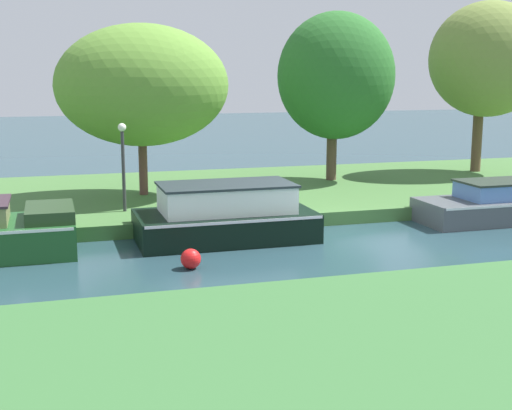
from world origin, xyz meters
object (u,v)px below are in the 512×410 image
Objects in this scene: mooring_post_near at (482,189)px; black_cruiser at (226,216)px; willow_tree_centre at (337,76)px; channel_buoy at (191,259)px; lamp_post at (123,155)px; willow_tree_right at (489,60)px; willow_tree_left at (143,85)px.

black_cruiser is at bearing -170.30° from mooring_post_near.
channel_buoy is (-7.28, -8.88, -4.04)m from willow_tree_centre.
black_cruiser reaches higher than channel_buoy.
channel_buoy is at bearing -129.35° from willow_tree_centre.
mooring_post_near is 11.12m from channel_buoy.
lamp_post is at bearing 131.08° from black_cruiser.
willow_tree_right is 14.59× the size of channel_buoy.
willow_tree_centre is 12.17m from channel_buoy.
willow_tree_left is at bearing 106.13° from black_cruiser.
mooring_post_near is at bearing -6.00° from lamp_post.
black_cruiser is at bearing -132.42° from willow_tree_centre.
channel_buoy is at bearing -146.54° from willow_tree_right.
willow_tree_right is at bearing 55.51° from mooring_post_near.
willow_tree_centre is 6.77m from mooring_post_near.
channel_buoy is (-1.45, -2.50, -0.43)m from black_cruiser.
channel_buoy is (0.91, -5.20, -1.81)m from lamp_post.
lamp_post is at bearing 174.00° from mooring_post_near.
willow_tree_centre reaches higher than black_cruiser.
willow_tree_centre reaches higher than mooring_post_near.
willow_tree_centre is 13.32× the size of channel_buoy.
black_cruiser is 14.78m from willow_tree_right.
mooring_post_near is at bearing -18.41° from willow_tree_left.
willow_tree_centre reaches higher than lamp_post.
willow_tree_centre is at bearing 50.65° from channel_buoy.
willow_tree_right is 15.62m from lamp_post.
willow_tree_left is (-1.44, 4.97, 3.34)m from black_cruiser.
lamp_post is at bearing 99.94° from channel_buoy.
willow_tree_right is (13.90, 1.73, 0.91)m from willow_tree_left.
willow_tree_centre is 0.91× the size of willow_tree_right.
willow_tree_right reaches higher than black_cruiser.
willow_tree_right is (6.64, 0.32, 0.64)m from willow_tree_centre.
willow_tree_right is at bearing 2.74° from willow_tree_centre.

